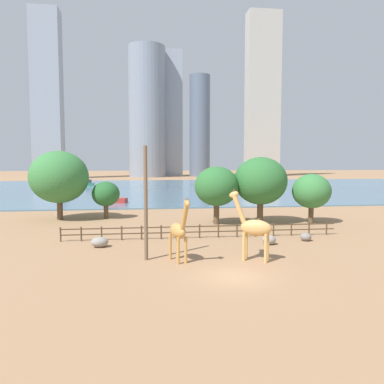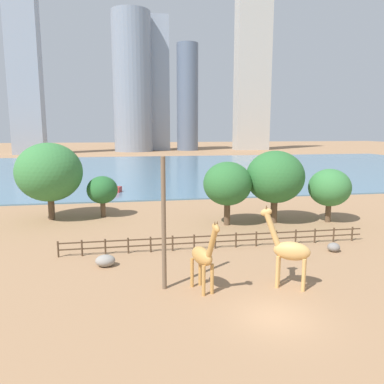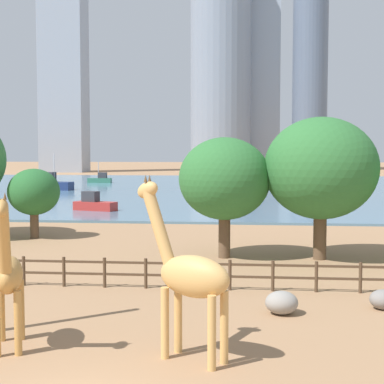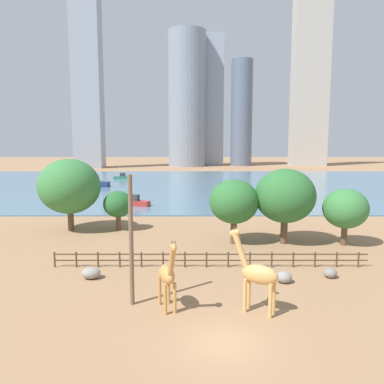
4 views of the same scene
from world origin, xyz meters
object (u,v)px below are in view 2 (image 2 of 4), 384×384
boat_sailboat (107,188)px  boat_tug (73,163)px  boulder_by_pole (334,247)px  tree_left_small (228,184)px  tree_center_broad (102,190)px  boat_ferry (50,169)px  tree_left_large (330,188)px  utility_pole (164,224)px  boulder_near_fence (296,253)px  giraffe_companion (289,250)px  boulder_small (105,261)px  tree_right_tall (275,177)px  giraffe_tall (203,257)px  tree_right_small (49,172)px

boat_sailboat → boat_tug: 48.20m
boulder_by_pole → tree_left_small: 12.48m
tree_center_broad → boat_ferry: size_ratio=0.77×
boulder_by_pole → tree_center_broad: bearing=140.5°
boat_sailboat → boat_tug: bearing=121.0°
boat_sailboat → boat_tug: size_ratio=1.05×
tree_left_small → boat_sailboat: (-13.33, 22.62, -3.54)m
tree_left_large → boat_tug: bearing=117.0°
tree_center_broad → tree_left_small: (13.03, -5.98, 1.25)m
utility_pole → boulder_near_fence: 11.88m
giraffe_companion → boulder_by_pole: size_ratio=5.24×
boulder_by_pole → boat_tug: size_ratio=0.24×
boulder_near_fence → boat_tug: boat_tug is taller
boulder_small → boulder_near_fence: bearing=-3.3°
tree_right_tall → boulder_small: bearing=-149.3°
giraffe_tall → tree_left_small: (5.79, 15.63, 2.11)m
giraffe_companion → boulder_by_pole: 9.19m
boulder_by_pole → tree_right_tall: bearing=96.5°
tree_left_large → tree_right_tall: bearing=173.6°
utility_pole → tree_right_small: tree_right_small is taller
tree_right_small → giraffe_tall: bearing=-59.0°
boat_ferry → boat_sailboat: size_ratio=1.40×
utility_pole → boulder_by_pole: 15.68m
giraffe_tall → tree_right_small: bearing=-167.3°
utility_pole → boulder_near_fence: size_ratio=7.00×
giraffe_tall → tree_left_large: 22.65m
tree_right_tall → tree_center_broad: bearing=161.9°
giraffe_tall → giraffe_companion: 5.42m
boulder_small → boat_tug: 80.67m
giraffe_companion → boulder_small: size_ratio=3.64×
utility_pole → boulder_small: bearing=130.1°
utility_pole → boat_ferry: size_ratio=1.37×
tree_left_large → tree_right_tall: 6.10m
tree_right_tall → boat_tug: bearing=113.2°
boulder_near_fence → boulder_by_pole: (3.82, 1.02, -0.05)m
giraffe_tall → boat_ferry: size_ratio=0.79×
tree_center_broad → boat_tug: bearing=100.4°
boulder_near_fence → utility_pole: bearing=-160.4°
boulder_small → tree_left_small: tree_left_small is taller
giraffe_companion → tree_left_large: tree_left_large is taller
tree_right_small → boat_tug: bearing=95.4°
boulder_by_pole → boat_sailboat: bearing=121.1°
boulder_near_fence → tree_left_small: size_ratio=0.18×
boulder_by_pole → tree_right_small: 29.84m
tree_center_broad → boat_sailboat: size_ratio=1.08×
boat_sailboat → tree_right_tall: bearing=-33.2°
boulder_near_fence → boat_tug: size_ratio=0.29×
boulder_near_fence → boat_ferry: (-29.50, 61.35, 0.66)m
utility_pole → boulder_small: 7.08m
boulder_near_fence → boat_ferry: 68.08m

